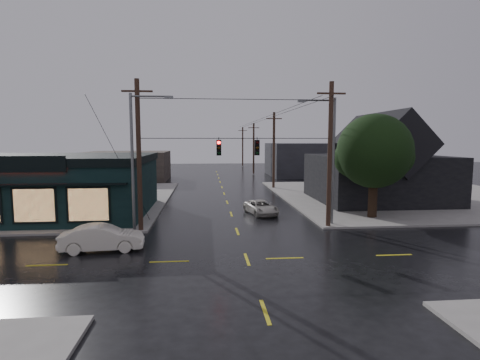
{
  "coord_description": "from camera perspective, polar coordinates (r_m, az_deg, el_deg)",
  "views": [
    {
      "loc": [
        -2.09,
        -18.8,
        6.19
      ],
      "look_at": [
        0.04,
        4.41,
        3.69
      ],
      "focal_mm": 28.0,
      "sensor_mm": 36.0,
      "label": 1
    }
  ],
  "objects": [
    {
      "name": "ground_plane",
      "position": [
        19.9,
        1.06,
        -12.0
      ],
      "size": [
        160.0,
        160.0,
        0.0
      ],
      "primitive_type": "plane",
      "color": "black"
    },
    {
      "name": "sidewalk_nw",
      "position": [
        43.17,
        -29.73,
        -2.83
      ],
      "size": [
        28.0,
        28.0,
        0.15
      ],
      "primitive_type": "cube",
      "color": "gray",
      "rests_on": "ground"
    },
    {
      "name": "sidewalk_ne",
      "position": [
        45.06,
        24.19,
        -2.21
      ],
      "size": [
        28.0,
        28.0,
        0.15
      ],
      "primitive_type": "cube",
      "color": "gray",
      "rests_on": "ground"
    },
    {
      "name": "pizza_shop",
      "position": [
        34.46,
        -27.21,
        -0.61
      ],
      "size": [
        16.3,
        12.34,
        4.9
      ],
      "color": "black",
      "rests_on": "ground"
    },
    {
      "name": "ne_building",
      "position": [
        39.71,
        20.29,
        3.27
      ],
      "size": [
        12.6,
        11.6,
        8.75
      ],
      "color": "black",
      "rests_on": "ground"
    },
    {
      "name": "corner_tree",
      "position": [
        30.84,
        19.8,
        4.11
      ],
      "size": [
        5.77,
        5.77,
        8.07
      ],
      "color": "black",
      "rests_on": "ground"
    },
    {
      "name": "utility_pole_nw",
      "position": [
        26.42,
        -14.84,
        -7.64
      ],
      "size": [
        2.0,
        0.32,
        10.15
      ],
      "primitive_type": null,
      "color": "black",
      "rests_on": "ground"
    },
    {
      "name": "utility_pole_ne",
      "position": [
        27.43,
        13.26,
        -7.09
      ],
      "size": [
        2.0,
        0.32,
        10.15
      ],
      "primitive_type": null,
      "color": "black",
      "rests_on": "ground"
    },
    {
      "name": "utility_pole_far_a",
      "position": [
        47.98,
        5.11,
        -1.31
      ],
      "size": [
        2.0,
        0.32,
        9.65
      ],
      "primitive_type": null,
      "color": "black",
      "rests_on": "ground"
    },
    {
      "name": "utility_pole_far_b",
      "position": [
        67.63,
        2.07,
        0.87
      ],
      "size": [
        2.0,
        0.32,
        9.15
      ],
      "primitive_type": null,
      "color": "black",
      "rests_on": "ground"
    },
    {
      "name": "utility_pole_far_c",
      "position": [
        87.44,
        0.41,
        2.07
      ],
      "size": [
        2.0,
        0.32,
        9.15
      ],
      "primitive_type": null,
      "color": "black",
      "rests_on": "ground"
    },
    {
      "name": "span_signal_assembly",
      "position": [
        25.4,
        -0.31,
        5.01
      ],
      "size": [
        13.0,
        0.48,
        1.23
      ],
      "color": "black",
      "rests_on": "ground"
    },
    {
      "name": "streetlight_nw",
      "position": [
        25.8,
        -15.76,
        -7.99
      ],
      "size": [
        5.4,
        0.3,
        9.15
      ],
      "primitive_type": null,
      "color": "slate",
      "rests_on": "ground"
    },
    {
      "name": "streetlight_ne",
      "position": [
        28.23,
        13.77,
        -6.72
      ],
      "size": [
        5.4,
        0.3,
        9.15
      ],
      "primitive_type": null,
      "color": "slate",
      "rests_on": "ground"
    },
    {
      "name": "bg_building_west",
      "position": [
        60.13,
        -16.67,
        2.07
      ],
      "size": [
        12.0,
        10.0,
        4.4
      ],
      "primitive_type": "cube",
      "color": "#2E2622",
      "rests_on": "ground"
    },
    {
      "name": "bg_building_east",
      "position": [
        66.4,
        10.59,
        3.1
      ],
      "size": [
        14.0,
        12.0,
        5.6
      ],
      "primitive_type": "cube",
      "color": "#232227",
      "rests_on": "ground"
    },
    {
      "name": "sedan_cream",
      "position": [
        22.51,
        -20.24,
        -8.27
      ],
      "size": [
        4.62,
        2.0,
        1.48
      ],
      "primitive_type": "imported",
      "rotation": [
        0.0,
        0.0,
        1.67
      ],
      "color": "silver",
      "rests_on": "ground"
    },
    {
      "name": "suv_silver",
      "position": [
        31.4,
        3.21,
        -4.19
      ],
      "size": [
        2.83,
        4.46,
        1.15
      ],
      "primitive_type": "imported",
      "rotation": [
        0.0,
        0.0,
        0.24
      ],
      "color": "#B2ADA4",
      "rests_on": "ground"
    }
  ]
}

